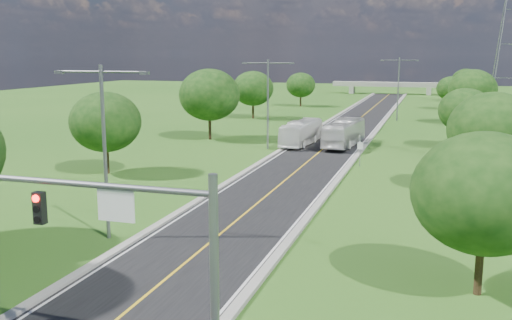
{
  "coord_description": "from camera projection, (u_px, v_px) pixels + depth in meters",
  "views": [
    {
      "loc": [
        11.74,
        -15.79,
        10.57
      ],
      "look_at": [
        -0.42,
        22.9,
        3.0
      ],
      "focal_mm": 40.0,
      "sensor_mm": 36.0,
      "label": 1
    }
  ],
  "objects": [
    {
      "name": "tree_lb",
      "position": [
        105.0,
        122.0,
        50.34
      ],
      "size": [
        6.3,
        6.3,
        7.33
      ],
      "color": "black",
      "rests_on": "ground"
    },
    {
      "name": "tree_le",
      "position": [
        301.0,
        85.0,
        115.59
      ],
      "size": [
        5.88,
        5.88,
        6.84
      ],
      "color": "black",
      "rests_on": "ground"
    },
    {
      "name": "curb_right",
      "position": [
        378.0,
        129.0,
        80.83
      ],
      "size": [
        0.5,
        150.0,
        0.22
      ],
      "primitive_type": "cube",
      "color": "gray",
      "rests_on": "ground"
    },
    {
      "name": "streetlight_near_left",
      "position": [
        104.0,
        137.0,
        32.14
      ],
      "size": [
        5.9,
        0.25,
        10.0
      ],
      "color": "slate",
      "rests_on": "ground"
    },
    {
      "name": "bus_inbound",
      "position": [
        301.0,
        133.0,
        66.79
      ],
      "size": [
        3.05,
        10.31,
        2.83
      ],
      "primitive_type": "imported",
      "rotation": [
        0.0,
        0.0,
        -0.07
      ],
      "color": "white",
      "rests_on": "road"
    },
    {
      "name": "tree_ra",
      "position": [
        485.0,
        193.0,
        24.61
      ],
      "size": [
        6.3,
        6.3,
        7.33
      ],
      "color": "black",
      "rests_on": "ground"
    },
    {
      "name": "streetlight_mid_left",
      "position": [
        268.0,
        96.0,
        63.09
      ],
      "size": [
        5.9,
        0.25,
        10.0
      ],
      "color": "slate",
      "rests_on": "ground"
    },
    {
      "name": "tree_rb",
      "position": [
        493.0,
        130.0,
        42.72
      ],
      "size": [
        6.72,
        6.72,
        7.82
      ],
      "color": "black",
      "rests_on": "ground"
    },
    {
      "name": "curb_left",
      "position": [
        319.0,
        126.0,
        83.34
      ],
      "size": [
        0.5,
        150.0,
        0.22
      ],
      "primitive_type": "cube",
      "color": "gray",
      "rests_on": "ground"
    },
    {
      "name": "bus_outbound",
      "position": [
        344.0,
        133.0,
        65.7
      ],
      "size": [
        3.49,
        11.08,
        3.04
      ],
      "primitive_type": "imported",
      "rotation": [
        0.0,
        0.0,
        3.05
      ],
      "color": "silver",
      "rests_on": "road"
    },
    {
      "name": "tree_lc",
      "position": [
        209.0,
        95.0,
        70.5
      ],
      "size": [
        7.56,
        7.56,
        8.79
      ],
      "color": "black",
      "rests_on": "ground"
    },
    {
      "name": "tree_re",
      "position": [
        451.0,
        89.0,
        108.98
      ],
      "size": [
        5.46,
        5.46,
        6.35
      ],
      "color": "black",
      "rests_on": "ground"
    },
    {
      "name": "road",
      "position": [
        348.0,
        128.0,
        82.1
      ],
      "size": [
        8.0,
        150.0,
        0.06
      ],
      "primitive_type": "cube",
      "color": "black",
      "rests_on": "ground"
    },
    {
      "name": "tree_rd",
      "position": [
        473.0,
        90.0,
        85.5
      ],
      "size": [
        7.14,
        7.14,
        8.3
      ],
      "color": "black",
      "rests_on": "ground"
    },
    {
      "name": "tree_rc",
      "position": [
        465.0,
        110.0,
        63.76
      ],
      "size": [
        5.88,
        5.88,
        6.84
      ],
      "color": "black",
      "rests_on": "ground"
    },
    {
      "name": "ground",
      "position": [
        342.0,
        134.0,
        76.48
      ],
      "size": [
        260.0,
        260.0,
        0.0
      ],
      "primitive_type": "plane",
      "color": "#285919",
      "rests_on": "ground"
    },
    {
      "name": "tree_rf",
      "position": [
        466.0,
        81.0,
        126.58
      ],
      "size": [
        6.3,
        6.3,
        7.33
      ],
      "color": "black",
      "rests_on": "ground"
    },
    {
      "name": "power_tower_far",
      "position": [
        511.0,
        37.0,
        117.82
      ],
      "size": [
        9.0,
        6.4,
        28.0
      ],
      "color": "slate",
      "rests_on": "ground"
    },
    {
      "name": "overpass",
      "position": [
        390.0,
        85.0,
        151.06
      ],
      "size": [
        30.0,
        3.0,
        3.2
      ],
      "color": "gray",
      "rests_on": "ground"
    },
    {
      "name": "speed_limit_sign",
      "position": [
        360.0,
        150.0,
        54.01
      ],
      "size": [
        0.55,
        0.09,
        2.4
      ],
      "color": "slate",
      "rests_on": "ground"
    },
    {
      "name": "signal_mast",
      "position": [
        149.0,
        243.0,
        17.29
      ],
      "size": [
        8.54,
        0.33,
        7.2
      ],
      "color": "slate",
      "rests_on": "ground"
    },
    {
      "name": "streetlight_far_right",
      "position": [
        398.0,
        83.0,
        90.5
      ],
      "size": [
        5.9,
        0.25,
        10.0
      ],
      "color": "slate",
      "rests_on": "ground"
    },
    {
      "name": "tree_ld",
      "position": [
        253.0,
        88.0,
        93.71
      ],
      "size": [
        6.72,
        6.72,
        7.82
      ],
      "color": "black",
      "rests_on": "ground"
    }
  ]
}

